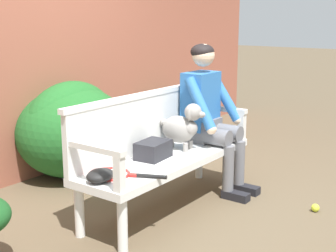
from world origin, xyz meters
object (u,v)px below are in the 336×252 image
at_px(tennis_racket, 114,174).
at_px(sports_bag, 153,150).
at_px(garden_bench, 168,163).
at_px(person_seated, 209,112).
at_px(baseball_glove, 100,175).
at_px(dog_on_bench, 182,126).
at_px(tennis_ball, 315,208).

bearing_deg(tennis_racket, sports_bag, 3.34).
relative_size(tennis_racket, sports_bag, 2.06).
xyz_separation_m(garden_bench, sports_bag, (-0.12, 0.06, 0.13)).
distance_m(person_seated, sports_bag, 0.74).
bearing_deg(baseball_glove, tennis_racket, -1.30).
height_order(dog_on_bench, sports_bag, dog_on_bench).
bearing_deg(tennis_racket, dog_on_bench, -1.18).
distance_m(dog_on_bench, baseball_glove, 1.00).
distance_m(sports_bag, tennis_ball, 1.41).
height_order(sports_bag, tennis_ball, sports_bag).
bearing_deg(tennis_racket, tennis_ball, -39.69).
distance_m(person_seated, baseball_glove, 1.38).
bearing_deg(dog_on_bench, sports_bag, 172.32).
relative_size(garden_bench, tennis_ball, 26.52).
bearing_deg(person_seated, tennis_ball, -87.02).
distance_m(person_seated, tennis_ball, 1.21).
relative_size(garden_bench, tennis_racket, 3.04).
distance_m(baseball_glove, tennis_ball, 1.81).
xyz_separation_m(person_seated, sports_bag, (-0.71, 0.08, -0.20)).
relative_size(person_seated, tennis_racket, 2.29).
relative_size(dog_on_bench, tennis_ball, 6.15).
relative_size(dog_on_bench, tennis_racket, 0.70).
xyz_separation_m(person_seated, dog_on_bench, (-0.37, 0.03, -0.07)).
xyz_separation_m(baseball_glove, sports_bag, (0.65, 0.04, 0.02)).
xyz_separation_m(garden_bench, baseball_glove, (-0.76, 0.02, 0.10)).
distance_m(person_seated, dog_on_bench, 0.38).
height_order(tennis_racket, baseball_glove, baseball_glove).
bearing_deg(tennis_racket, baseball_glove, -174.61).
xyz_separation_m(dog_on_bench, tennis_ball, (0.42, -1.03, -0.62)).
bearing_deg(garden_bench, baseball_glove, 178.84).
distance_m(garden_bench, tennis_racket, 0.62).
relative_size(person_seated, dog_on_bench, 3.25).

